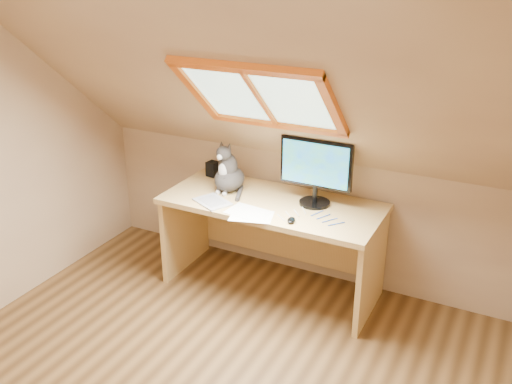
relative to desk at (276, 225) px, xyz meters
The scene contains 9 objects.
room_shell 1.79m from the desk, 87.34° to the right, with size 3.52×3.52×2.41m.
desk is the anchor object (origin of this frame).
monitor 0.59m from the desk, ahead, with size 0.54×0.23×0.50m.
cat 0.54m from the desk, behind, with size 0.26×0.30×0.41m.
desk_speaker 0.74m from the desk, 164.78° to the left, with size 0.09×0.09×0.12m, color black.
graphics_tablet 0.53m from the desk, 143.18° to the right, with size 0.27×0.19×0.01m, color #B2B2B7.
mouse 0.49m from the desk, 50.65° to the right, with size 0.05×0.09×0.03m, color black.
papers 0.41m from the desk, 106.17° to the right, with size 0.33×0.27×0.00m.
cables 0.48m from the desk, 26.77° to the right, with size 0.51×0.26×0.01m.
Camera 1 is at (1.57, -2.13, 2.48)m, focal length 40.00 mm.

